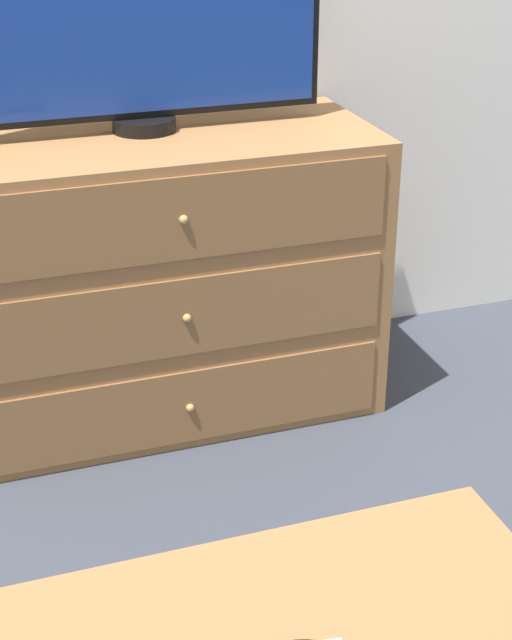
# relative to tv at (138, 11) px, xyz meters

# --- Properties ---
(ground_plane) EXTENTS (12.00, 12.00, 0.00)m
(ground_plane) POSITION_rel_tv_xyz_m (-0.03, 0.24, -1.17)
(ground_plane) COLOR #383D47
(dresser) EXTENTS (1.23, 0.57, 0.84)m
(dresser) POSITION_rel_tv_xyz_m (0.02, -0.07, -0.74)
(dresser) COLOR #9E6B3D
(dresser) RESTS_ON ground_plane
(tv) EXTENTS (1.02, 0.18, 0.63)m
(tv) POSITION_rel_tv_xyz_m (0.00, 0.00, 0.00)
(tv) COLOR black
(tv) RESTS_ON dresser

